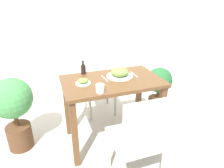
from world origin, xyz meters
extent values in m
plane|color=#B7B2A8|center=(0.00, 0.00, 0.00)|extent=(16.00, 16.00, 0.00)
cube|color=beige|center=(0.00, 1.28, 1.30)|extent=(8.00, 0.05, 2.60)
cube|color=brown|center=(0.00, 0.00, 0.75)|extent=(1.04, 0.64, 0.04)
cube|color=brown|center=(-0.47, -0.27, 0.36)|extent=(0.06, 0.06, 0.73)
cube|color=brown|center=(0.47, -0.27, 0.36)|extent=(0.06, 0.06, 0.73)
cube|color=brown|center=(-0.47, 0.27, 0.36)|extent=(0.06, 0.06, 0.73)
cube|color=brown|center=(0.47, 0.27, 0.36)|extent=(0.06, 0.06, 0.73)
cube|color=silver|center=(0.00, -0.61, 0.46)|extent=(0.42, 0.42, 0.04)
cube|color=silver|center=(0.00, -0.80, 0.70)|extent=(0.40, 0.04, 0.44)
cylinder|color=#B7B2A8|center=(0.18, -0.43, 0.22)|extent=(0.03, 0.03, 0.44)
cylinder|color=#B7B2A8|center=(-0.18, -0.43, 0.22)|extent=(0.03, 0.03, 0.44)
cube|color=silver|center=(0.03, 0.65, 0.46)|extent=(0.42, 0.42, 0.04)
cube|color=silver|center=(0.03, 0.84, 0.70)|extent=(0.40, 0.04, 0.44)
cylinder|color=#B7B2A8|center=(-0.15, 0.47, 0.22)|extent=(0.03, 0.03, 0.44)
cylinder|color=#B7B2A8|center=(0.21, 0.47, 0.22)|extent=(0.03, 0.03, 0.44)
cylinder|color=#B7B2A8|center=(-0.15, 0.83, 0.22)|extent=(0.03, 0.03, 0.44)
cylinder|color=#B7B2A8|center=(0.21, 0.83, 0.22)|extent=(0.03, 0.03, 0.44)
cylinder|color=white|center=(0.11, 0.06, 0.77)|extent=(0.29, 0.29, 0.01)
ellipsoid|color=olive|center=(0.11, 0.06, 0.82)|extent=(0.20, 0.20, 0.09)
cylinder|color=white|center=(-0.31, -0.01, 0.77)|extent=(0.15, 0.15, 0.01)
ellipsoid|color=olive|center=(-0.31, -0.01, 0.80)|extent=(0.11, 0.11, 0.05)
cylinder|color=white|center=(-0.20, -0.25, 0.80)|extent=(0.08, 0.08, 0.08)
cylinder|color=black|center=(-0.25, 0.27, 0.82)|extent=(0.05, 0.05, 0.10)
cylinder|color=black|center=(-0.25, 0.27, 0.88)|extent=(0.02, 0.02, 0.03)
sphere|color=black|center=(-0.25, 0.27, 0.91)|extent=(0.03, 0.03, 0.03)
cube|color=silver|center=(-0.07, 0.06, 0.77)|extent=(0.02, 0.18, 0.00)
cube|color=silver|center=(0.28, 0.06, 0.77)|extent=(0.01, 0.19, 0.00)
cylinder|color=#51331E|center=(-1.02, 0.21, 0.14)|extent=(0.27, 0.27, 0.28)
cylinder|color=brown|center=(-1.02, 0.21, 0.34)|extent=(0.05, 0.05, 0.13)
sphere|color=#428947|center=(-1.02, 0.21, 0.62)|extent=(0.42, 0.42, 0.42)
cylinder|color=#51331E|center=(0.83, 0.35, 0.11)|extent=(0.26, 0.26, 0.22)
cylinder|color=brown|center=(0.83, 0.35, 0.28)|extent=(0.05, 0.05, 0.11)
sphere|color=#235B2D|center=(0.83, 0.35, 0.50)|extent=(0.35, 0.35, 0.35)
camera|label=1|loc=(-0.65, -1.84, 1.58)|focal=32.00mm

